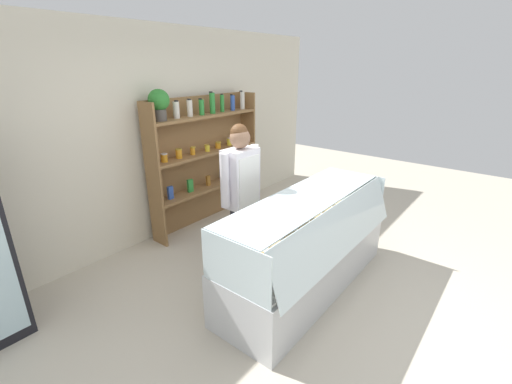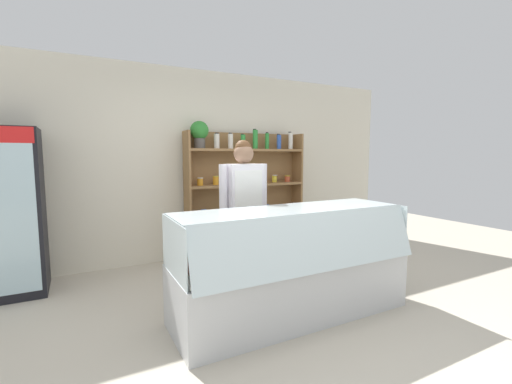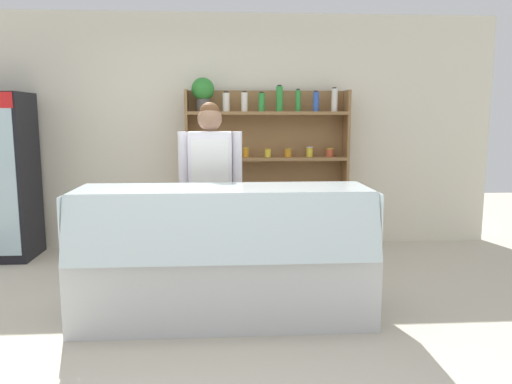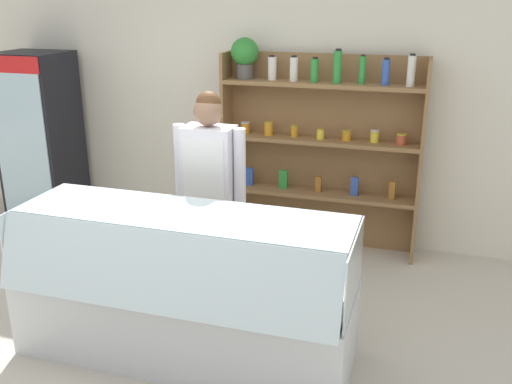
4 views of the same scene
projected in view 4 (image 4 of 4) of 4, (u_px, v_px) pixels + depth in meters
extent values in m
plane|color=beige|center=(160.00, 350.00, 3.93)|extent=(12.00, 12.00, 0.00)
cube|color=silver|center=(257.00, 100.00, 5.56)|extent=(6.80, 0.10, 2.70)
cube|color=black|center=(41.00, 140.00, 5.92)|extent=(0.67, 0.60, 1.79)
cube|color=silver|center=(22.00, 147.00, 5.65)|extent=(0.59, 0.01, 1.59)
cube|color=red|center=(10.00, 64.00, 5.38)|extent=(0.63, 0.01, 0.16)
cylinder|color=orange|center=(18.00, 195.00, 5.94)|extent=(0.07, 0.07, 0.19)
cylinder|color=orange|center=(33.00, 196.00, 5.89)|extent=(0.06, 0.06, 0.21)
cylinder|color=#9E6623|center=(48.00, 197.00, 5.83)|extent=(0.07, 0.07, 0.21)
cylinder|color=#2D8C38|center=(10.00, 152.00, 5.79)|extent=(0.07, 0.07, 0.19)
cylinder|color=red|center=(22.00, 154.00, 5.76)|extent=(0.06, 0.06, 0.18)
cylinder|color=#3356B2|center=(33.00, 153.00, 5.71)|extent=(0.07, 0.07, 0.22)
cylinder|color=#9E6623|center=(45.00, 154.00, 5.68)|extent=(0.06, 0.06, 0.21)
cylinder|color=red|center=(6.00, 107.00, 5.64)|extent=(0.06, 0.06, 0.19)
cylinder|color=#9E6623|center=(21.00, 109.00, 5.59)|extent=(0.06, 0.06, 0.16)
cylinder|color=silver|center=(37.00, 108.00, 5.53)|extent=(0.06, 0.06, 0.21)
cube|color=olive|center=(322.00, 152.00, 5.38)|extent=(1.84, 0.02, 1.83)
cube|color=olive|center=(227.00, 149.00, 5.50)|extent=(0.03, 0.28, 1.83)
cube|color=olive|center=(421.00, 164.00, 5.00)|extent=(0.03, 0.28, 1.83)
cube|color=olive|center=(318.00, 193.00, 5.37)|extent=(1.78, 0.28, 0.04)
cube|color=olive|center=(320.00, 141.00, 5.20)|extent=(1.78, 0.28, 0.04)
cube|color=olive|center=(322.00, 84.00, 5.04)|extent=(1.78, 0.28, 0.04)
cylinder|color=#4C4742|center=(245.00, 71.00, 5.21)|extent=(0.15, 0.15, 0.14)
sphere|color=#2C7E2D|center=(245.00, 52.00, 5.15)|extent=(0.25, 0.25, 0.25)
cylinder|color=silver|center=(272.00, 68.00, 5.14)|extent=(0.08, 0.08, 0.21)
cylinder|color=black|center=(272.00, 56.00, 5.09)|extent=(0.05, 0.05, 0.02)
cylinder|color=silver|center=(294.00, 69.00, 5.07)|extent=(0.07, 0.07, 0.21)
cylinder|color=black|center=(294.00, 56.00, 5.03)|extent=(0.05, 0.05, 0.02)
cylinder|color=#2D8C38|center=(314.00, 71.00, 5.00)|extent=(0.07, 0.07, 0.20)
cylinder|color=black|center=(315.00, 58.00, 4.98)|extent=(0.05, 0.05, 0.02)
cylinder|color=#2D8C38|center=(337.00, 67.00, 4.93)|extent=(0.08, 0.08, 0.28)
cylinder|color=black|center=(339.00, 50.00, 4.90)|extent=(0.05, 0.05, 0.02)
cylinder|color=#2D8C38|center=(362.00, 70.00, 4.90)|extent=(0.06, 0.06, 0.24)
cylinder|color=black|center=(363.00, 55.00, 4.85)|extent=(0.04, 0.04, 0.02)
cylinder|color=#3356B2|center=(386.00, 73.00, 4.83)|extent=(0.07, 0.07, 0.22)
cylinder|color=black|center=(387.00, 58.00, 4.81)|extent=(0.04, 0.04, 0.02)
cylinder|color=silver|center=(411.00, 71.00, 4.76)|extent=(0.07, 0.07, 0.25)
cylinder|color=black|center=(413.00, 54.00, 4.73)|extent=(0.05, 0.05, 0.02)
cylinder|color=orange|center=(245.00, 128.00, 5.39)|extent=(0.08, 0.08, 0.10)
cylinder|color=silver|center=(245.00, 123.00, 5.37)|extent=(0.08, 0.08, 0.01)
cylinder|color=orange|center=(269.00, 129.00, 5.32)|extent=(0.08, 0.08, 0.11)
cylinder|color=gold|center=(269.00, 122.00, 5.30)|extent=(0.08, 0.08, 0.01)
cylinder|color=orange|center=(294.00, 131.00, 5.26)|extent=(0.07, 0.07, 0.10)
cylinder|color=gold|center=(294.00, 126.00, 5.23)|extent=(0.07, 0.07, 0.01)
cylinder|color=yellow|center=(320.00, 135.00, 5.17)|extent=(0.07, 0.07, 0.08)
cylinder|color=gold|center=(321.00, 129.00, 5.17)|extent=(0.07, 0.07, 0.01)
cylinder|color=orange|center=(347.00, 136.00, 5.13)|extent=(0.08, 0.08, 0.08)
cylinder|color=gold|center=(347.00, 131.00, 5.10)|extent=(0.08, 0.08, 0.01)
cylinder|color=yellow|center=(375.00, 137.00, 5.06)|extent=(0.07, 0.07, 0.10)
cylinder|color=silver|center=(375.00, 131.00, 5.03)|extent=(0.08, 0.08, 0.01)
cylinder|color=#BF4C2D|center=(401.00, 140.00, 4.99)|extent=(0.09, 0.09, 0.09)
cylinder|color=gold|center=(402.00, 134.00, 4.97)|extent=(0.09, 0.09, 0.01)
cube|color=#3356B2|center=(250.00, 176.00, 5.53)|extent=(0.07, 0.04, 0.17)
cube|color=#2D8C38|center=(283.00, 179.00, 5.43)|extent=(0.08, 0.05, 0.18)
cube|color=#9E6623|center=(318.00, 184.00, 5.34)|extent=(0.06, 0.04, 0.15)
cube|color=#3356B2|center=(355.00, 186.00, 5.24)|extent=(0.07, 0.04, 0.17)
cube|color=#9E6623|center=(392.00, 190.00, 5.15)|extent=(0.06, 0.04, 0.16)
cube|color=silver|center=(186.00, 317.00, 3.83)|extent=(2.22, 0.74, 0.55)
cube|color=white|center=(184.00, 277.00, 3.73)|extent=(2.16, 0.68, 0.03)
cube|color=silver|center=(158.00, 273.00, 3.35)|extent=(2.18, 0.16, 0.47)
cube|color=silver|center=(184.00, 214.00, 3.63)|extent=(2.18, 0.58, 0.01)
cube|color=silver|center=(37.00, 229.00, 3.97)|extent=(0.01, 0.70, 0.45)
cube|color=silver|center=(354.00, 272.00, 3.35)|extent=(0.01, 0.70, 0.45)
cube|color=tan|center=(70.00, 248.00, 4.05)|extent=(0.16, 0.11, 0.06)
cube|color=white|center=(50.00, 262.00, 3.85)|extent=(0.05, 0.03, 0.02)
cube|color=tan|center=(102.00, 254.00, 3.98)|extent=(0.16, 0.13, 0.05)
cube|color=white|center=(84.00, 267.00, 3.78)|extent=(0.05, 0.03, 0.02)
cube|color=beige|center=(136.00, 258.00, 3.91)|extent=(0.16, 0.11, 0.05)
cube|color=white|center=(119.00, 273.00, 3.71)|extent=(0.05, 0.03, 0.02)
cube|color=tan|center=(171.00, 264.00, 3.83)|extent=(0.16, 0.11, 0.05)
cube|color=white|center=(156.00, 278.00, 3.63)|extent=(0.05, 0.03, 0.02)
cube|color=tan|center=(207.00, 269.00, 3.76)|extent=(0.16, 0.12, 0.05)
cube|color=white|center=(194.00, 284.00, 3.56)|extent=(0.05, 0.03, 0.02)
cube|color=tan|center=(245.00, 274.00, 3.69)|extent=(0.16, 0.14, 0.05)
cube|color=white|center=(234.00, 290.00, 3.49)|extent=(0.05, 0.03, 0.02)
cube|color=tan|center=(284.00, 279.00, 3.61)|extent=(0.17, 0.14, 0.06)
cube|color=white|center=(275.00, 297.00, 3.41)|extent=(0.05, 0.03, 0.02)
cube|color=beige|center=(325.00, 285.00, 3.54)|extent=(0.16, 0.14, 0.05)
cube|color=white|center=(318.00, 303.00, 3.34)|extent=(0.05, 0.03, 0.02)
cylinder|color=#A35B4C|center=(50.00, 253.00, 3.86)|extent=(0.19, 0.18, 0.16)
cylinder|color=#C1706B|center=(78.00, 259.00, 3.80)|extent=(0.17, 0.15, 0.13)
cylinder|color=#C1706B|center=(107.00, 263.00, 3.74)|extent=(0.19, 0.16, 0.14)
cylinder|color=white|center=(261.00, 279.00, 3.45)|extent=(0.07, 0.07, 0.21)
cylinder|color=white|center=(277.00, 280.00, 3.42)|extent=(0.07, 0.07, 0.22)
cylinder|color=#2D2D38|center=(202.00, 250.00, 4.56)|extent=(0.13, 0.13, 0.77)
cylinder|color=#2D2D38|center=(222.00, 253.00, 4.52)|extent=(0.13, 0.13, 0.77)
cube|color=white|center=(210.00, 167.00, 4.31)|extent=(0.38, 0.24, 0.63)
cube|color=white|center=(205.00, 215.00, 4.31)|extent=(0.32, 0.01, 1.18)
cylinder|color=white|center=(180.00, 161.00, 4.37)|extent=(0.09, 0.09, 0.57)
cylinder|color=white|center=(240.00, 166.00, 4.23)|extent=(0.09, 0.09, 0.57)
sphere|color=#8C664C|center=(208.00, 111.00, 4.17)|extent=(0.22, 0.22, 0.22)
sphere|color=brown|center=(208.00, 104.00, 4.16)|extent=(0.18, 0.18, 0.18)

